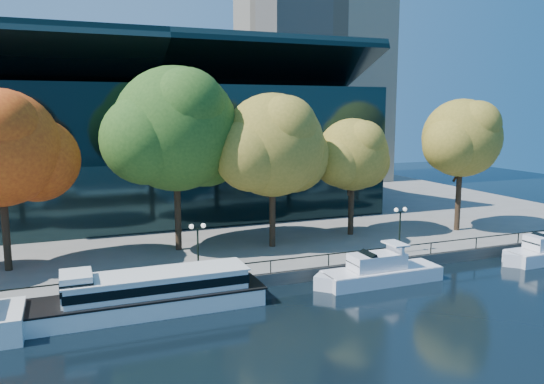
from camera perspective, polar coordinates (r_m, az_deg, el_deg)
name	(u,v)px	position (r m, az deg, el deg)	size (l,w,h in m)	color
ground	(287,299)	(38.68, 1.65, -11.44)	(160.00, 160.00, 0.00)	black
promenade	(181,207)	(72.32, -9.77, -1.56)	(90.00, 67.08, 1.00)	slate
railing	(271,261)	(40.93, -0.15, -7.42)	(88.20, 0.08, 0.99)	black
convention_building	(154,150)	(66.11, -12.53, 4.39)	(50.00, 24.57, 21.43)	black
tour_boat	(144,293)	(36.88, -13.64, -10.47)	(16.86, 3.76, 3.20)	white
cruiser_near	(377,271)	(42.50, 11.26, -8.36)	(10.65, 2.74, 3.09)	white
tree_1	(2,150)	(44.98, -27.04, 4.02)	(11.20, 9.19, 14.05)	black
tree_2	(178,132)	(46.87, -10.05, 6.41)	(13.50, 11.07, 16.16)	black
tree_3	(275,147)	(47.41, 0.29, 4.83)	(11.55, 9.47, 13.90)	black
tree_4	(354,156)	(52.86, 8.79, 3.83)	(8.88, 7.28, 11.59)	black
tree_5	(463,140)	(57.47, 19.87, 5.31)	(9.90, 8.12, 13.52)	black
lamp_1	(198,237)	(40.01, -8.00, -4.87)	(1.26, 0.36, 4.03)	black
lamp_2	(400,219)	(47.37, 13.62, -2.88)	(1.26, 0.36, 4.03)	black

